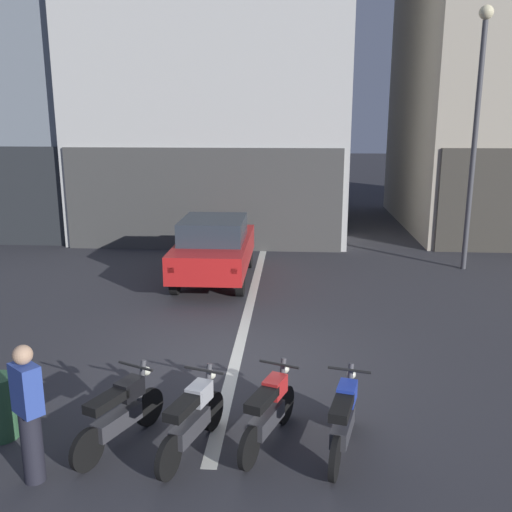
% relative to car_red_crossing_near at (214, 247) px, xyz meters
% --- Properties ---
extents(ground_plane, '(120.00, 120.00, 0.00)m').
position_rel_car_red_crossing_near_xyz_m(ground_plane, '(1.06, -5.00, -0.89)').
color(ground_plane, '#333338').
extents(lane_centre_line, '(0.20, 18.00, 0.01)m').
position_rel_car_red_crossing_near_xyz_m(lane_centre_line, '(1.06, 1.00, -0.88)').
color(lane_centre_line, silver).
rests_on(lane_centre_line, ground).
extents(building_corner_left, '(9.03, 9.39, 16.40)m').
position_rel_car_red_crossing_near_xyz_m(building_corner_left, '(-8.77, 8.34, 7.30)').
color(building_corner_left, gray).
rests_on(building_corner_left, ground).
extents(car_red_crossing_near, '(1.79, 4.11, 1.64)m').
position_rel_car_red_crossing_near_xyz_m(car_red_crossing_near, '(0.00, 0.00, 0.00)').
color(car_red_crossing_near, black).
rests_on(car_red_crossing_near, ground).
extents(street_lamp, '(0.36, 0.36, 6.83)m').
position_rel_car_red_crossing_near_xyz_m(street_lamp, '(6.74, 1.63, 3.27)').
color(street_lamp, '#47474C').
rests_on(street_lamp, ground).
extents(motorcycle_black_row_leftmost, '(0.78, 1.55, 0.98)m').
position_rel_car_red_crossing_near_xyz_m(motorcycle_black_row_leftmost, '(-0.12, -7.56, -0.43)').
color(motorcycle_black_row_leftmost, black).
rests_on(motorcycle_black_row_leftmost, ground).
extents(motorcycle_silver_row_left_mid, '(0.66, 1.61, 0.98)m').
position_rel_car_red_crossing_near_xyz_m(motorcycle_silver_row_left_mid, '(0.81, -7.63, -0.43)').
color(motorcycle_silver_row_left_mid, black).
rests_on(motorcycle_silver_row_left_mid, ground).
extents(motorcycle_red_row_centre, '(0.71, 1.59, 0.98)m').
position_rel_car_red_crossing_near_xyz_m(motorcycle_red_row_centre, '(1.75, -7.38, -0.43)').
color(motorcycle_red_row_centre, black).
rests_on(motorcycle_red_row_centre, ground).
extents(motorcycle_blue_row_right_mid, '(0.59, 1.64, 0.98)m').
position_rel_car_red_crossing_near_xyz_m(motorcycle_blue_row_right_mid, '(2.69, -7.50, -0.43)').
color(motorcycle_blue_row_right_mid, black).
rests_on(motorcycle_blue_row_right_mid, ground).
extents(person_by_motorcycles, '(0.42, 0.40, 1.67)m').
position_rel_car_red_crossing_near_xyz_m(person_by_motorcycles, '(-0.90, -8.34, -0.03)').
color(person_by_motorcycles, '#23232D').
rests_on(person_by_motorcycles, ground).
extents(trash_bin, '(0.44, 0.44, 0.85)m').
position_rel_car_red_crossing_near_xyz_m(trash_bin, '(-1.74, -7.48, -0.46)').
color(trash_bin, '#2D5938').
rests_on(trash_bin, ground).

